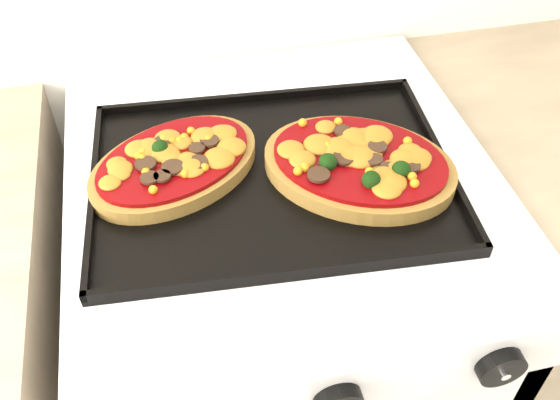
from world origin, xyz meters
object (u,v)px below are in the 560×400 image
object	(u,v)px
baking_tray	(272,174)
pizza_right	(359,163)
pizza_left	(174,162)
stove	(281,343)

from	to	relation	value
baking_tray	pizza_right	bearing A→B (deg)	-7.41
pizza_left	baking_tray	bearing A→B (deg)	-15.08
stove	pizza_left	distance (m)	0.50
stove	baking_tray	bearing A→B (deg)	-127.41
baking_tray	pizza_right	distance (m)	0.12
baking_tray	pizza_right	xyz separation A→B (m)	(0.11, -0.02, 0.02)
stove	pizza_left	xyz separation A→B (m)	(-0.15, 0.01, 0.48)
stove	pizza_left	size ratio (longest dim) A/B	3.74
pizza_right	stove	bearing A→B (deg)	152.76
pizza_right	pizza_left	bearing A→B (deg)	166.54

